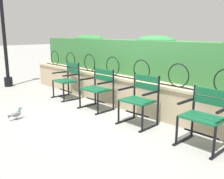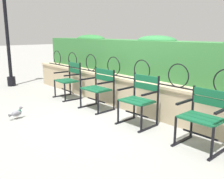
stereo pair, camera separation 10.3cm
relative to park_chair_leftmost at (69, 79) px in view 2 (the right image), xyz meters
The scene contains 10 objects.
ground_plane 1.91m from the park_chair_leftmost, ahead, with size 60.00×60.00×0.00m, color #9E9E99.
stone_wall 1.90m from the park_chair_leftmost, 14.95° to the left, with size 7.82×0.41×0.67m.
iron_arch_fence 1.74m from the park_chair_leftmost, 14.15° to the left, with size 7.27×0.02×0.42m.
hedge_row 2.15m from the park_chair_leftmost, 27.95° to the left, with size 7.67×0.60×0.88m.
park_chair_leftmost is the anchor object (origin of this frame).
park_chair_centre_left 1.21m from the park_chair_leftmost, ahead, with size 0.65×0.54×0.86m.
park_chair_centre_right 2.42m from the park_chair_leftmost, ahead, with size 0.60×0.55×0.88m.
park_chair_rightmost 3.64m from the park_chair_leftmost, ahead, with size 0.60×0.53×0.83m.
pigeon_near_chairs 1.79m from the park_chair_leftmost, 66.08° to the right, with size 0.13×0.29×0.22m.
lamppost 2.90m from the park_chair_leftmost, 166.59° to the right, with size 0.28×0.28×3.77m.
Camera 2 is at (3.47, -2.97, 1.59)m, focal length 40.14 mm.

